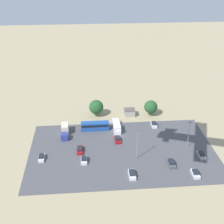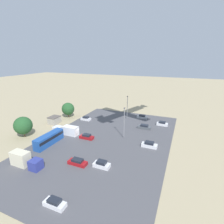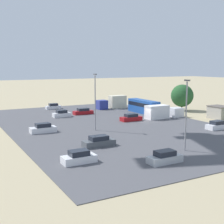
{
  "view_description": "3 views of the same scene",
  "coord_description": "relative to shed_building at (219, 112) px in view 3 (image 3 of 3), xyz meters",
  "views": [
    {
      "loc": [
        10.85,
        96.29,
        59.96
      ],
      "look_at": [
        4.68,
        23.53,
        22.33
      ],
      "focal_mm": 50.0,
      "sensor_mm": 36.0,
      "label": 1
    },
    {
      "loc": [
        45.15,
        30.73,
        25.26
      ],
      "look_at": [
        -5.78,
        9.08,
        7.89
      ],
      "focal_mm": 28.0,
      "sensor_mm": 36.0,
      "label": 2
    },
    {
      "loc": [
        -54.54,
        38.06,
        11.88
      ],
      "look_at": [
        0.14,
        8.13,
        2.46
      ],
      "focal_mm": 50.0,
      "sensor_mm": 36.0,
      "label": 3
    }
  ],
  "objects": [
    {
      "name": "ground_plane",
      "position": [
        5.84,
        15.85,
        -1.44
      ],
      "size": [
        400.0,
        400.0,
        0.0
      ],
      "primitive_type": "plane",
      "color": "tan"
    },
    {
      "name": "bus",
      "position": [
        14.49,
        10.45,
        0.38
      ],
      "size": [
        10.43,
        2.52,
        3.24
      ],
      "rotation": [
        0.0,
        0.0,
        1.57
      ],
      "color": "#1E4C9E",
      "rests_on": "ground"
    },
    {
      "name": "light_pole_lot_centre",
      "position": [
        1.66,
        29.8,
        4.21
      ],
      "size": [
        0.9,
        0.28,
        10.27
      ],
      "color": "gray",
      "rests_on": "ground"
    },
    {
      "name": "tree_near_shed",
      "position": [
        13.51,
        -1.01,
        2.52
      ],
      "size": [
        5.84,
        5.84,
        6.89
      ],
      "color": "brown",
      "rests_on": "ground"
    },
    {
      "name": "parked_truck_0",
      "position": [
        6.38,
        10.86,
        -0.0
      ],
      "size": [
        2.53,
        9.43,
        2.97
      ],
      "rotation": [
        0.0,
        0.0,
        3.14
      ],
      "color": "silver",
      "rests_on": "ground"
    },
    {
      "name": "parked_car_7",
      "position": [
        18.74,
        30.17,
        -0.69
      ],
      "size": [
        1.94,
        4.04,
        1.61
      ],
      "color": "silver",
      "rests_on": "ground"
    },
    {
      "name": "parked_car_2",
      "position": [
        -14.6,
        39.84,
        -0.71
      ],
      "size": [
        1.91,
        4.15,
        1.57
      ],
      "color": "silver",
      "rests_on": "ground"
    },
    {
      "name": "parked_car_5",
      "position": [
        -8.2,
        9.48,
        -0.7
      ],
      "size": [
        1.9,
        4.16,
        1.58
      ],
      "color": "silver",
      "rests_on": "ground"
    },
    {
      "name": "shed_building",
      "position": [
        0.0,
        0.0,
        0.0
      ],
      "size": [
        4.45,
        3.66,
        2.87
      ],
      "color": "#9E998E",
      "rests_on": "ground"
    },
    {
      "name": "parked_car_6",
      "position": [
        -8.66,
        34.21,
        -0.71
      ],
      "size": [
        1.92,
        4.77,
        1.56
      ],
      "color": "#4C5156",
      "rests_on": "ground"
    },
    {
      "name": "light_pole_lot_edge",
      "position": [
        -16.65,
        24.81,
        4.0
      ],
      "size": [
        0.9,
        0.28,
        9.86
      ],
      "color": "gray",
      "rests_on": "ground"
    },
    {
      "name": "parked_truck_1",
      "position": [
        25.56,
        12.92,
        0.23
      ],
      "size": [
        2.49,
        8.35,
        3.48
      ],
      "color": "navy",
      "rests_on": "ground"
    },
    {
      "name": "parked_car_1",
      "position": [
        6.83,
        18.87,
        -0.73
      ],
      "size": [
        1.91,
        4.63,
        1.53
      ],
      "rotation": [
        0.0,
        0.0,
        3.14
      ],
      "color": "maroon",
      "rests_on": "ground"
    },
    {
      "name": "parked_car_3",
      "position": [
        32.39,
        27.67,
        -0.74
      ],
      "size": [
        1.72,
        4.1,
        1.5
      ],
      "color": "silver",
      "rests_on": "ground"
    },
    {
      "name": "parked_car_0",
      "position": [
        4.48,
        38.71,
        -0.67
      ],
      "size": [
        1.94,
        4.53,
        1.66
      ],
      "color": "silver",
      "rests_on": "ground"
    },
    {
      "name": "parked_car_4",
      "position": [
        20.1,
        24.23,
        -0.75
      ],
      "size": [
        1.91,
        4.77,
        1.47
      ],
      "color": "maroon",
      "rests_on": "ground"
    },
    {
      "name": "parked_car_8",
      "position": [
        -19.64,
        30.67,
        -0.72
      ],
      "size": [
        1.82,
        4.39,
        1.54
      ],
      "rotation": [
        0.0,
        0.0,
        3.14
      ],
      "color": "#ADB2B7",
      "rests_on": "ground"
    },
    {
      "name": "parking_lot_surface",
      "position": [
        5.84,
        25.16,
        -1.4
      ],
      "size": [
        62.28,
        38.7,
        0.08
      ],
      "color": "#4C4C51",
      "rests_on": "ground"
    }
  ]
}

